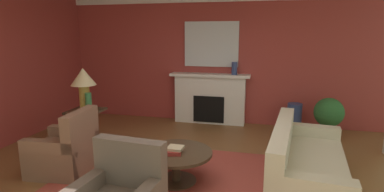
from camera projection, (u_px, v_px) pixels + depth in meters
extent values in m
plane|color=brown|center=(189.00, 181.00, 4.34)|extent=(9.38, 9.38, 0.00)
cube|color=#9E3833|center=(223.00, 61.00, 7.04)|extent=(7.81, 0.12, 2.86)
cube|color=#993D33|center=(176.00, 181.00, 4.32)|extent=(3.41, 2.54, 0.01)
cube|color=white|center=(210.00, 100.00, 7.08)|extent=(1.60, 0.25, 1.09)
cube|color=black|center=(209.00, 108.00, 7.10)|extent=(0.70, 0.26, 0.60)
cube|color=white|center=(210.00, 75.00, 6.94)|extent=(1.80, 0.35, 0.06)
cube|color=silver|center=(211.00, 44.00, 6.94)|extent=(1.23, 0.04, 1.00)
cube|color=#BCB299|center=(308.00, 174.00, 4.07)|extent=(1.13, 2.19, 0.45)
cube|color=#BCB299|center=(282.00, 140.00, 4.10)|extent=(0.43, 2.11, 0.40)
cube|color=#BCB299|center=(308.00, 144.00, 4.92)|extent=(0.92, 0.30, 0.62)
cube|color=brown|center=(63.00, 157.00, 4.61)|extent=(0.86, 0.86, 0.44)
cube|color=brown|center=(81.00, 128.00, 4.46)|extent=(0.22, 0.81, 0.51)
cube|color=brown|center=(74.00, 145.00, 4.91)|extent=(0.81, 0.20, 0.60)
cube|color=brown|center=(49.00, 161.00, 4.27)|extent=(0.81, 0.20, 0.60)
cube|color=brown|center=(130.00, 162.00, 3.28)|extent=(0.81, 0.23, 0.51)
cylinder|color=#3D2D1E|center=(176.00, 153.00, 4.24)|extent=(1.00, 1.00, 0.04)
cylinder|color=#3D2D1E|center=(176.00, 168.00, 4.28)|extent=(0.12, 0.12, 0.41)
cylinder|color=#3D2D1E|center=(176.00, 181.00, 4.32)|extent=(0.56, 0.56, 0.03)
cube|color=#3D2D1E|center=(86.00, 111.00, 5.50)|extent=(0.56, 0.56, 0.04)
cube|color=#3D2D1E|center=(87.00, 130.00, 5.57)|extent=(0.10, 0.10, 0.66)
cube|color=#3D2D1E|center=(88.00, 146.00, 5.64)|extent=(0.45, 0.45, 0.04)
cylinder|color=#B28E38|center=(85.00, 98.00, 5.46)|extent=(0.18, 0.18, 0.45)
cone|color=#C6B284|center=(83.00, 77.00, 5.38)|extent=(0.44, 0.44, 0.30)
cylinder|color=#33703D|center=(89.00, 102.00, 5.32)|extent=(0.11, 0.11, 0.34)
cylinder|color=navy|center=(234.00, 68.00, 6.75)|extent=(0.13, 0.13, 0.28)
cylinder|color=navy|center=(294.00, 118.00, 6.41)|extent=(0.30, 0.30, 0.62)
cube|color=maroon|center=(172.00, 153.00, 4.12)|extent=(0.27, 0.20, 0.05)
cube|color=tan|center=(175.00, 148.00, 4.16)|extent=(0.21, 0.20, 0.03)
cylinder|color=#A8754C|center=(327.00, 132.00, 6.00)|extent=(0.32, 0.32, 0.30)
sphere|color=#28602D|center=(329.00, 112.00, 5.92)|extent=(0.56, 0.56, 0.56)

